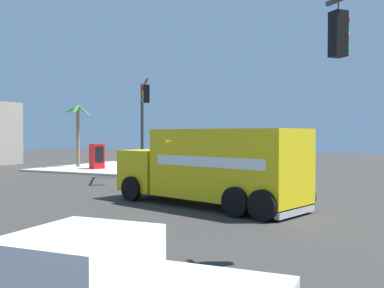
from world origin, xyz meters
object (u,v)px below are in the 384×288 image
object	(u,v)px
traffic_light_secondary	(143,114)
palm_tree_far	(78,126)
delivery_truck	(213,166)
pickup_white	(92,281)
vending_machine_red	(97,156)

from	to	relation	value
traffic_light_secondary	palm_tree_far	world-z (taller)	traffic_light_secondary
palm_tree_far	delivery_truck	bearing A→B (deg)	-125.22
traffic_light_secondary	pickup_white	distance (m)	20.72
palm_tree_far	vending_machine_red	bearing A→B (deg)	-111.27
traffic_light_secondary	palm_tree_far	bearing A→B (deg)	61.60
palm_tree_far	pickup_white	bearing A→B (deg)	-138.57
pickup_white	palm_tree_far	world-z (taller)	palm_tree_far
delivery_truck	palm_tree_far	distance (m)	21.00
traffic_light_secondary	palm_tree_far	size ratio (longest dim) A/B	1.16
traffic_light_secondary	delivery_truck	bearing A→B (deg)	-132.39
traffic_light_secondary	pickup_white	size ratio (longest dim) A/B	1.07
traffic_light_secondary	pickup_white	world-z (taller)	traffic_light_secondary
delivery_truck	vending_machine_red	world-z (taller)	delivery_truck
traffic_light_secondary	palm_tree_far	xyz separation A→B (m)	(5.14, 9.50, -0.57)
delivery_truck	pickup_white	size ratio (longest dim) A/B	1.54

